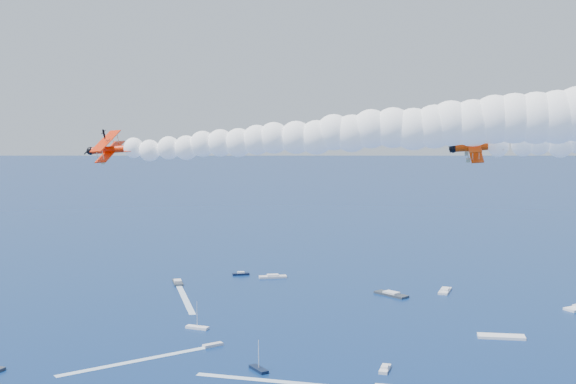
% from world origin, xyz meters
% --- Properties ---
extents(biplane_lead, '(9.06, 10.58, 7.94)m').
position_xyz_m(biplane_lead, '(25.34, 31.53, 55.47)').
color(biplane_lead, '#DA3904').
extents(biplane_trail, '(8.90, 10.59, 7.74)m').
position_xyz_m(biplane_trail, '(-23.15, 17.74, 54.81)').
color(biplane_trail, '#F02705').
extents(smoke_trail_trail, '(68.19, 34.32, 12.06)m').
position_xyz_m(smoke_trail_trail, '(8.93, 25.06, 57.34)').
color(smoke_trail_trail, white).
extents(spectator_boats, '(214.35, 157.85, 0.70)m').
position_xyz_m(spectator_boats, '(-3.10, 111.96, 0.35)').
color(spectator_boats, silver).
rests_on(spectator_boats, ground).
extents(boat_wakes, '(88.91, 140.39, 0.04)m').
position_xyz_m(boat_wakes, '(-53.18, 78.66, 0.03)').
color(boat_wakes, white).
rests_on(boat_wakes, ground).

